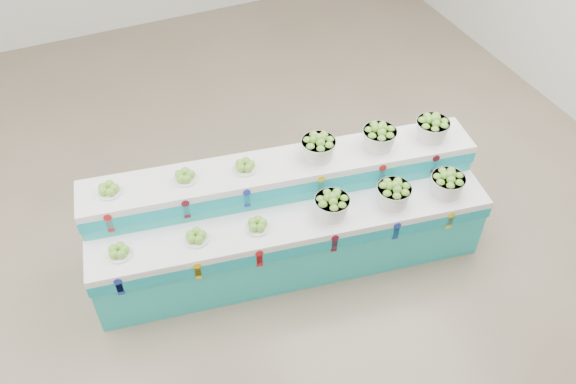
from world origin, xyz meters
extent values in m
plane|color=#75654F|center=(0.00, 0.00, 0.00)|extent=(10.00, 10.00, 0.00)
cylinder|color=white|center=(-0.74, -0.13, 0.77)|extent=(0.24, 0.24, 0.10)
cylinder|color=white|center=(-0.09, -0.23, 0.77)|extent=(0.24, 0.24, 0.10)
cylinder|color=white|center=(0.44, -0.31, 0.77)|extent=(0.24, 0.24, 0.10)
cylinder|color=white|center=(-0.67, 0.32, 1.07)|extent=(0.24, 0.24, 0.10)
cylinder|color=white|center=(-0.02, 0.22, 1.07)|extent=(0.24, 0.24, 0.10)
cylinder|color=white|center=(0.51, 0.14, 1.07)|extent=(0.24, 0.24, 0.10)
camera|label=1|loc=(-0.74, -3.71, 4.67)|focal=37.75mm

